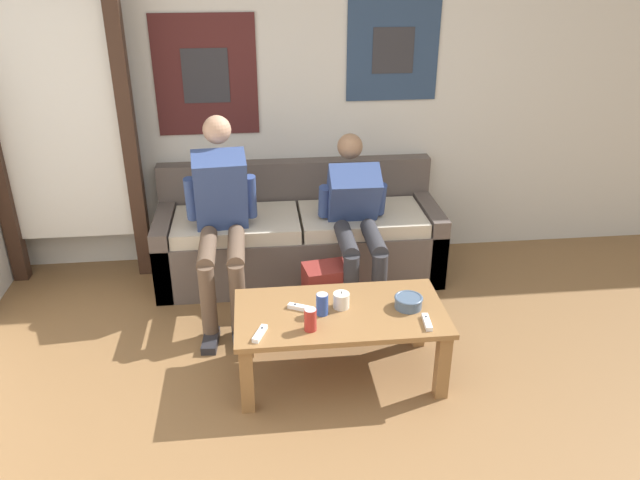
{
  "coord_description": "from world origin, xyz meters",
  "views": [
    {
      "loc": [
        -0.44,
        -2.04,
        2.25
      ],
      "look_at": [
        -0.07,
        1.26,
        0.65
      ],
      "focal_mm": 35.0,
      "sensor_mm": 36.0,
      "label": 1
    }
  ],
  "objects_px": {
    "person_seated_teen": "(356,216)",
    "game_controller_far_center": "(301,308)",
    "person_seated_adult": "(221,213)",
    "game_controller_near_left": "(427,322)",
    "backpack": "(327,295)",
    "game_controller_near_right": "(260,334)",
    "ceramic_bowl": "(408,301)",
    "pillar_candle": "(342,300)",
    "coffee_table": "(340,322)",
    "couch": "(299,238)",
    "drink_can_red": "(310,320)",
    "drink_can_blue": "(322,304)"
  },
  "relations": [
    {
      "from": "drink_can_red",
      "to": "drink_can_blue",
      "type": "bearing_deg",
      "value": 61.67
    },
    {
      "from": "person_seated_teen",
      "to": "game_controller_far_center",
      "type": "height_order",
      "value": "person_seated_teen"
    },
    {
      "from": "backpack",
      "to": "game_controller_near_left",
      "type": "distance_m",
      "value": 0.91
    },
    {
      "from": "pillar_candle",
      "to": "game_controller_near_right",
      "type": "bearing_deg",
      "value": -153.74
    },
    {
      "from": "person_seated_adult",
      "to": "drink_can_red",
      "type": "height_order",
      "value": "person_seated_adult"
    },
    {
      "from": "ceramic_bowl",
      "to": "couch",
      "type": "bearing_deg",
      "value": 111.91
    },
    {
      "from": "drink_can_blue",
      "to": "drink_can_red",
      "type": "xyz_separation_m",
      "value": [
        -0.08,
        -0.14,
        0.0
      ]
    },
    {
      "from": "person_seated_adult",
      "to": "game_controller_near_left",
      "type": "xyz_separation_m",
      "value": [
        1.1,
        -1.05,
        -0.23
      ]
    },
    {
      "from": "couch",
      "to": "game_controller_near_right",
      "type": "height_order",
      "value": "couch"
    },
    {
      "from": "coffee_table",
      "to": "game_controller_far_center",
      "type": "relative_size",
      "value": 8.02
    },
    {
      "from": "person_seated_teen",
      "to": "backpack",
      "type": "bearing_deg",
      "value": -125.84
    },
    {
      "from": "drink_can_blue",
      "to": "game_controller_near_right",
      "type": "height_order",
      "value": "drink_can_blue"
    },
    {
      "from": "couch",
      "to": "drink_can_red",
      "type": "distance_m",
      "value": 1.43
    },
    {
      "from": "coffee_table",
      "to": "person_seated_adult",
      "type": "height_order",
      "value": "person_seated_adult"
    },
    {
      "from": "game_controller_near_right",
      "to": "person_seated_teen",
      "type": "bearing_deg",
      "value": 58.22
    },
    {
      "from": "game_controller_near_right",
      "to": "game_controller_far_center",
      "type": "height_order",
      "value": "same"
    },
    {
      "from": "couch",
      "to": "game_controller_far_center",
      "type": "height_order",
      "value": "couch"
    },
    {
      "from": "ceramic_bowl",
      "to": "drink_can_blue",
      "type": "bearing_deg",
      "value": -178.25
    },
    {
      "from": "person_seated_adult",
      "to": "game_controller_near_left",
      "type": "height_order",
      "value": "person_seated_adult"
    },
    {
      "from": "coffee_table",
      "to": "couch",
      "type": "bearing_deg",
      "value": 95.85
    },
    {
      "from": "couch",
      "to": "pillar_candle",
      "type": "relative_size",
      "value": 20.34
    },
    {
      "from": "backpack",
      "to": "drink_can_red",
      "type": "height_order",
      "value": "drink_can_red"
    },
    {
      "from": "ceramic_bowl",
      "to": "person_seated_teen",
      "type": "bearing_deg",
      "value": 99.36
    },
    {
      "from": "coffee_table",
      "to": "backpack",
      "type": "height_order",
      "value": "coffee_table"
    },
    {
      "from": "ceramic_bowl",
      "to": "game_controller_near_right",
      "type": "distance_m",
      "value": 0.84
    },
    {
      "from": "drink_can_red",
      "to": "person_seated_adult",
      "type": "bearing_deg",
      "value": 114.79
    },
    {
      "from": "person_seated_teen",
      "to": "game_controller_near_right",
      "type": "bearing_deg",
      "value": -121.78
    },
    {
      "from": "game_controller_near_right",
      "to": "game_controller_far_center",
      "type": "xyz_separation_m",
      "value": [
        0.23,
        0.23,
        0.0
      ]
    },
    {
      "from": "person_seated_teen",
      "to": "game_controller_far_center",
      "type": "xyz_separation_m",
      "value": [
        -0.44,
        -0.86,
        -0.15
      ]
    },
    {
      "from": "person_seated_teen",
      "to": "person_seated_adult",
      "type": "bearing_deg",
      "value": -178.64
    },
    {
      "from": "person_seated_adult",
      "to": "game_controller_far_center",
      "type": "bearing_deg",
      "value": -61.98
    },
    {
      "from": "game_controller_near_left",
      "to": "backpack",
      "type": "bearing_deg",
      "value": 120.28
    },
    {
      "from": "drink_can_red",
      "to": "game_controller_far_center",
      "type": "distance_m",
      "value": 0.21
    },
    {
      "from": "person_seated_adult",
      "to": "drink_can_blue",
      "type": "height_order",
      "value": "person_seated_adult"
    },
    {
      "from": "game_controller_near_left",
      "to": "game_controller_far_center",
      "type": "distance_m",
      "value": 0.69
    },
    {
      "from": "backpack",
      "to": "drink_can_blue",
      "type": "bearing_deg",
      "value": -99.53
    },
    {
      "from": "person_seated_teen",
      "to": "pillar_candle",
      "type": "bearing_deg",
      "value": -104.02
    },
    {
      "from": "person_seated_adult",
      "to": "pillar_candle",
      "type": "distance_m",
      "value": 1.09
    },
    {
      "from": "ceramic_bowl",
      "to": "pillar_candle",
      "type": "xyz_separation_m",
      "value": [
        -0.36,
        0.04,
        0.01
      ]
    },
    {
      "from": "person_seated_teen",
      "to": "drink_can_blue",
      "type": "relative_size",
      "value": 8.62
    },
    {
      "from": "drink_can_blue",
      "to": "drink_can_red",
      "type": "bearing_deg",
      "value": -118.33
    },
    {
      "from": "coffee_table",
      "to": "backpack",
      "type": "xyz_separation_m",
      "value": [
        -0.0,
        0.57,
        -0.17
      ]
    },
    {
      "from": "drink_can_blue",
      "to": "game_controller_near_right",
      "type": "bearing_deg",
      "value": -153.56
    },
    {
      "from": "couch",
      "to": "ceramic_bowl",
      "type": "xyz_separation_m",
      "value": [
        0.51,
        -1.26,
        0.18
      ]
    },
    {
      "from": "game_controller_near_right",
      "to": "drink_can_red",
      "type": "bearing_deg",
      "value": 5.44
    },
    {
      "from": "coffee_table",
      "to": "game_controller_far_center",
      "type": "distance_m",
      "value": 0.23
    },
    {
      "from": "coffee_table",
      "to": "person_seated_teen",
      "type": "bearing_deg",
      "value": 75.68
    },
    {
      "from": "backpack",
      "to": "drink_can_blue",
      "type": "height_order",
      "value": "drink_can_blue"
    },
    {
      "from": "person_seated_adult",
      "to": "coffee_table",
      "type": "bearing_deg",
      "value": -52.95
    },
    {
      "from": "person_seated_adult",
      "to": "ceramic_bowl",
      "type": "distance_m",
      "value": 1.37
    }
  ]
}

